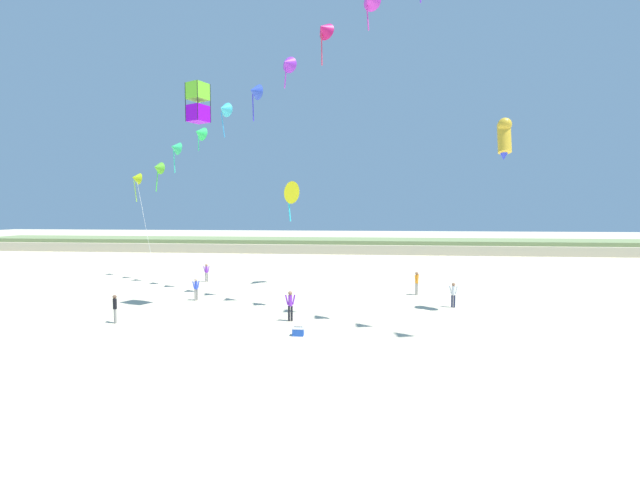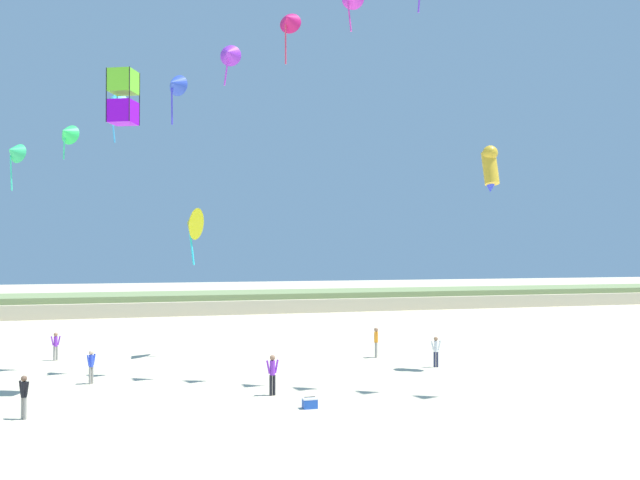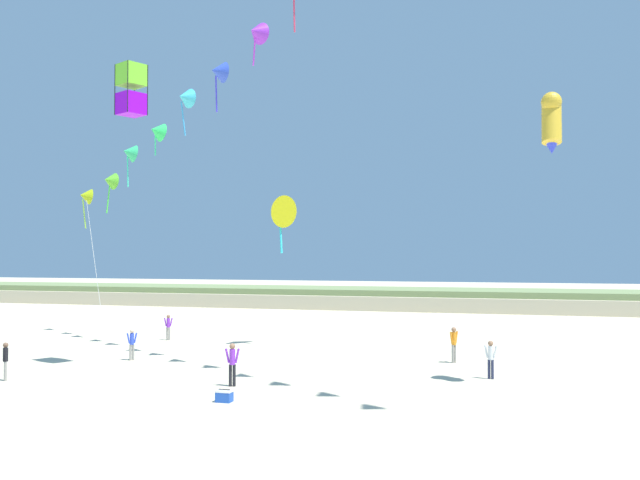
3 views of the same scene
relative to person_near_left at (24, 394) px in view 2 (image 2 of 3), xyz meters
name	(u,v)px [view 2 (image 2 of 3)]	position (x,y,z in m)	size (l,w,h in m)	color
ground_plane	(356,427)	(11.45, -4.49, -0.93)	(240.00, 240.00, 0.00)	beige
dune_ridge	(200,302)	(11.45, 44.68, 0.04)	(120.00, 10.43, 1.96)	beige
person_near_left	(24,394)	(0.00, 0.00, 0.00)	(0.44, 0.47, 1.61)	gray
person_near_right	(376,340)	(17.88, 10.08, 0.09)	(0.40, 0.56, 1.76)	gray
person_mid_center	(91,364)	(2.11, 6.43, -0.02)	(0.43, 0.46, 1.58)	gray
person_far_left	(436,350)	(19.76, 6.06, 0.02)	(0.58, 0.22, 1.64)	#282D4C
person_far_right	(56,344)	(-0.12, 14.29, -0.01)	(0.56, 0.22, 1.60)	gray
person_far_center	(272,372)	(9.74, 1.49, 0.07)	(0.61, 0.24, 1.74)	black
kite_banner_string	(231,53)	(8.73, 6.67, 15.36)	(34.25, 20.95, 23.87)	#A6C416
large_kite_low_lead	(192,224)	(7.51, 13.80, 6.98)	(1.74, 2.06, 3.48)	gold
large_kite_mid_trail	(490,167)	(22.24, 4.57, 9.81)	(0.83, 1.22, 2.50)	gold
large_kite_high_solo	(123,97)	(3.49, 3.99, 12.17)	(1.46, 1.46, 2.39)	#920BE2
beach_cooler	(310,403)	(10.64, -1.31, -0.72)	(0.58, 0.41, 0.46)	blue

